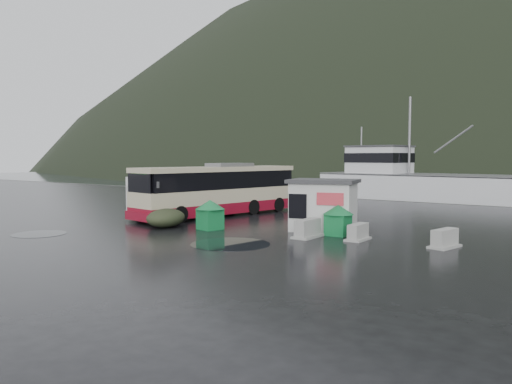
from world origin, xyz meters
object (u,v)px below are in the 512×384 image
Objects in this scene: waste_bin_right at (338,235)px; white_van at (172,215)px; coach_bus at (219,216)px; dome_tent at (166,227)px; waste_bin_left at (210,229)px; jersey_barrier_c at (444,248)px; ticket_kiosk at (323,231)px; jersey_barrier_b at (358,240)px; jersey_barrier_a at (307,237)px; fishing_trawler at (440,196)px.

white_van is at bearing 174.36° from waste_bin_right.
dome_tent is (1.20, -5.66, 0.00)m from coach_bus.
waste_bin_left is 6.59m from waste_bin_right.
dome_tent is 1.62× the size of jersey_barrier_c.
coach_bus is at bearing 164.61° from waste_bin_right.
white_van reaches higher than ticket_kiosk.
jersey_barrier_b is (11.23, -3.40, 0.00)m from coach_bus.
jersey_barrier_a is 5.98m from jersey_barrier_c.
jersey_barrier_b is at bearing 18.18° from jersey_barrier_a.
ticket_kiosk is at bearing 148.79° from jersey_barrier_b.
jersey_barrier_a is at bearing -121.01° from waste_bin_right.
coach_bus reaches higher than white_van.
coach_bus is 6.09m from waste_bin_left.
white_van is 14.12m from jersey_barrier_b.
ticket_kiosk is (-1.32, 0.94, 0.00)m from waste_bin_right.
waste_bin_right is at bearing -78.14° from fishing_trawler.
coach_bus is at bearing 12.03° from white_van.
dome_tent reaches higher than jersey_barrier_c.
jersey_barrier_a is at bearing -93.62° from ticket_kiosk.
coach_bus is at bearing 155.47° from jersey_barrier_a.
jersey_barrier_b is at bearing -8.84° from coach_bus.
waste_bin_left is at bearing -45.17° from coach_bus.
white_van is at bearing 133.36° from dome_tent.
coach_bus is 0.43× the size of fishing_trawler.
waste_bin_left reaches higher than dome_tent.
waste_bin_right reaches higher than jersey_barrier_c.
waste_bin_right is (9.87, -2.72, 0.00)m from coach_bus.
jersey_barrier_a is (9.03, -4.12, 0.00)m from coach_bus.
jersey_barrier_b is at bearing -75.60° from fishing_trawler.
coach_bus is 11.73m from jersey_barrier_b.
coach_bus is 5.79m from dome_tent.
ticket_kiosk reaches higher than dome_tent.
jersey_barrier_a reaches higher than jersey_barrier_c.
coach_bus is at bearing 163.16° from jersey_barrier_b.
waste_bin_left reaches higher than jersey_barrier_c.
white_van is 4.44× the size of waste_bin_left.
jersey_barrier_c reaches higher than jersey_barrier_b.
jersey_barrier_c is (5.03, -0.28, 0.00)m from waste_bin_right.
jersey_barrier_b is at bearing -46.23° from ticket_kiosk.
jersey_barrier_b is 0.05× the size of fishing_trawler.
jersey_barrier_a is at bearing -80.13° from fishing_trawler.
dome_tent is at bearing -70.01° from coach_bus.
white_van is 12.69m from waste_bin_right.
jersey_barrier_c is at bearing -68.27° from fishing_trawler.
jersey_barrier_a is at bearing 11.14° from dome_tent.
jersey_barrier_a is at bearing -28.71° from white_van.
jersey_barrier_a is (5.38, 0.76, 0.00)m from waste_bin_left.
ticket_kiosk reaches higher than waste_bin_right.
waste_bin_left is (3.65, -4.88, 0.00)m from coach_bus.
waste_bin_left is 0.61× the size of dome_tent.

